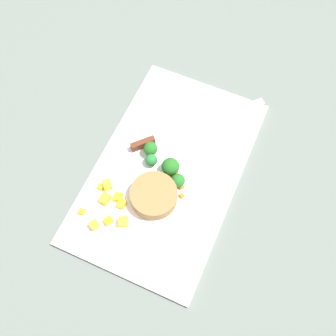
% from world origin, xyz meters
% --- Properties ---
extents(ground_plane, '(4.00, 4.00, 0.00)m').
position_xyz_m(ground_plane, '(0.00, 0.00, 0.00)').
color(ground_plane, slate).
extents(cutting_board, '(0.53, 0.32, 0.01)m').
position_xyz_m(cutting_board, '(0.00, 0.00, 0.01)').
color(cutting_board, white).
rests_on(cutting_board, ground_plane).
extents(prep_bowl, '(0.11, 0.11, 0.03)m').
position_xyz_m(prep_bowl, '(0.08, 0.00, 0.03)').
color(prep_bowl, olive).
rests_on(prep_bowl, cutting_board).
extents(chef_knife, '(0.27, 0.26, 0.02)m').
position_xyz_m(chef_knife, '(-0.09, -0.02, 0.02)').
color(chef_knife, silver).
rests_on(chef_knife, cutting_board).
extents(carrot_dice_0, '(0.02, 0.02, 0.01)m').
position_xyz_m(carrot_dice_0, '(0.02, 0.03, 0.02)').
color(carrot_dice_0, orange).
rests_on(carrot_dice_0, cutting_board).
extents(carrot_dice_1, '(0.01, 0.01, 0.01)m').
position_xyz_m(carrot_dice_1, '(0.05, 0.06, 0.02)').
color(carrot_dice_1, orange).
rests_on(carrot_dice_1, cutting_board).
extents(carrot_dice_2, '(0.02, 0.02, 0.02)m').
position_xyz_m(carrot_dice_2, '(0.01, 0.02, 0.02)').
color(carrot_dice_2, orange).
rests_on(carrot_dice_2, cutting_board).
extents(carrot_dice_3, '(0.01, 0.01, 0.01)m').
position_xyz_m(carrot_dice_3, '(0.03, 0.05, 0.02)').
color(carrot_dice_3, orange).
rests_on(carrot_dice_3, cutting_board).
extents(pepper_dice_0, '(0.02, 0.02, 0.01)m').
position_xyz_m(pepper_dice_0, '(0.17, -0.07, 0.02)').
color(pepper_dice_0, yellow).
rests_on(pepper_dice_0, cutting_board).
extents(pepper_dice_1, '(0.03, 0.03, 0.02)m').
position_xyz_m(pepper_dice_1, '(0.09, -0.11, 0.02)').
color(pepper_dice_1, yellow).
rests_on(pepper_dice_1, cutting_board).
extents(pepper_dice_2, '(0.02, 0.02, 0.02)m').
position_xyz_m(pepper_dice_2, '(0.12, -0.06, 0.02)').
color(pepper_dice_2, yellow).
rests_on(pepper_dice_2, cutting_board).
extents(pepper_dice_3, '(0.02, 0.02, 0.02)m').
position_xyz_m(pepper_dice_3, '(0.19, -0.09, 0.02)').
color(pepper_dice_3, yellow).
rests_on(pepper_dice_3, cutting_board).
extents(pepper_dice_4, '(0.03, 0.03, 0.02)m').
position_xyz_m(pepper_dice_4, '(0.16, -0.04, 0.02)').
color(pepper_dice_4, yellow).
rests_on(pepper_dice_4, cutting_board).
extents(pepper_dice_5, '(0.02, 0.02, 0.02)m').
position_xyz_m(pepper_dice_5, '(0.13, -0.10, 0.02)').
color(pepper_dice_5, yellow).
rests_on(pepper_dice_5, cutting_board).
extents(pepper_dice_6, '(0.01, 0.01, 0.01)m').
position_xyz_m(pepper_dice_6, '(0.17, -0.13, 0.02)').
color(pepper_dice_6, yellow).
rests_on(pepper_dice_6, cutting_board).
extents(pepper_dice_7, '(0.02, 0.02, 0.01)m').
position_xyz_m(pepper_dice_7, '(0.11, -0.07, 0.02)').
color(pepper_dice_7, yellow).
rests_on(pepper_dice_7, cutting_board).
extents(pepper_dice_8, '(0.01, 0.01, 0.01)m').
position_xyz_m(pepper_dice_8, '(0.10, -0.12, 0.02)').
color(pepper_dice_8, yellow).
rests_on(pepper_dice_8, cutting_board).
extents(broccoli_floret_0, '(0.04, 0.04, 0.04)m').
position_xyz_m(broccoli_floret_0, '(0.00, 0.01, 0.03)').
color(broccoli_floret_0, '#92C060').
rests_on(broccoli_floret_0, cutting_board).
extents(broccoli_floret_1, '(0.03, 0.03, 0.04)m').
position_xyz_m(broccoli_floret_1, '(0.02, 0.04, 0.03)').
color(broccoli_floret_1, '#97B367').
rests_on(broccoli_floret_1, cutting_board).
extents(broccoli_floret_2, '(0.03, 0.03, 0.03)m').
position_xyz_m(broccoli_floret_2, '(0.00, -0.04, 0.03)').
color(broccoli_floret_2, '#8FB65C').
rests_on(broccoli_floret_2, cutting_board).
extents(broccoli_floret_3, '(0.03, 0.03, 0.04)m').
position_xyz_m(broccoli_floret_3, '(-0.02, -0.06, 0.03)').
color(broccoli_floret_3, '#86C364').
rests_on(broccoli_floret_3, cutting_board).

